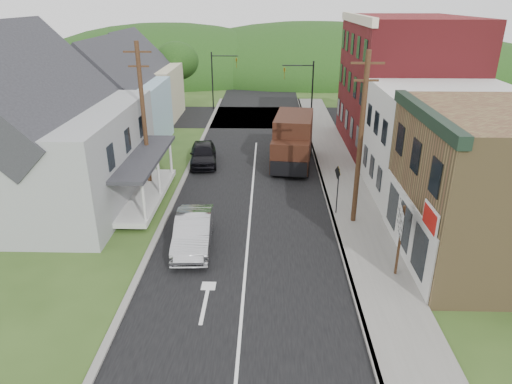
# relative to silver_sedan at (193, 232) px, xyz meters

# --- Properties ---
(ground) EXTENTS (120.00, 120.00, 0.00)m
(ground) POSITION_rel_silver_sedan_xyz_m (2.60, -0.72, -0.81)
(ground) COLOR #2D4719
(ground) RESTS_ON ground
(road) EXTENTS (9.00, 90.00, 0.02)m
(road) POSITION_rel_silver_sedan_xyz_m (2.60, 9.28, -0.81)
(road) COLOR black
(road) RESTS_ON ground
(cross_road) EXTENTS (60.00, 9.00, 0.02)m
(cross_road) POSITION_rel_silver_sedan_xyz_m (2.60, 26.28, -0.81)
(cross_road) COLOR black
(cross_road) RESTS_ON ground
(sidewalk_right) EXTENTS (2.80, 55.00, 0.15)m
(sidewalk_right) POSITION_rel_silver_sedan_xyz_m (8.50, 7.28, -0.73)
(sidewalk_right) COLOR slate
(sidewalk_right) RESTS_ON ground
(curb_right) EXTENTS (0.20, 55.00, 0.15)m
(curb_right) POSITION_rel_silver_sedan_xyz_m (7.15, 7.28, -0.73)
(curb_right) COLOR slate
(curb_right) RESTS_ON ground
(curb_left) EXTENTS (0.30, 55.00, 0.12)m
(curb_left) POSITION_rel_silver_sedan_xyz_m (-2.05, 7.28, -0.75)
(curb_left) COLOR slate
(curb_left) RESTS_ON ground
(storefront_tan) EXTENTS (8.00, 8.00, 7.00)m
(storefront_tan) POSITION_rel_silver_sedan_xyz_m (13.90, -0.72, 2.69)
(storefront_tan) COLOR brown
(storefront_tan) RESTS_ON ground
(storefront_white) EXTENTS (8.00, 7.00, 6.50)m
(storefront_white) POSITION_rel_silver_sedan_xyz_m (13.90, 6.78, 2.44)
(storefront_white) COLOR silver
(storefront_white) RESTS_ON ground
(storefront_red) EXTENTS (8.00, 12.00, 10.00)m
(storefront_red) POSITION_rel_silver_sedan_xyz_m (13.90, 16.28, 4.19)
(storefront_red) COLOR maroon
(storefront_red) RESTS_ON ground
(house_gray) EXTENTS (10.20, 12.24, 8.35)m
(house_gray) POSITION_rel_silver_sedan_xyz_m (-9.40, 5.28, 3.43)
(house_gray) COLOR gray
(house_gray) RESTS_ON ground
(house_blue) EXTENTS (7.14, 8.16, 7.28)m
(house_blue) POSITION_rel_silver_sedan_xyz_m (-8.40, 16.28, 2.89)
(house_blue) COLOR #96B8CD
(house_blue) RESTS_ON ground
(house_cream) EXTENTS (7.14, 8.16, 7.28)m
(house_cream) POSITION_rel_silver_sedan_xyz_m (-8.90, 25.28, 2.89)
(house_cream) COLOR #B7B18E
(house_cream) RESTS_ON ground
(utility_pole_right) EXTENTS (1.60, 0.26, 9.00)m
(utility_pole_right) POSITION_rel_silver_sedan_xyz_m (8.20, 2.78, 3.85)
(utility_pole_right) COLOR #472D19
(utility_pole_right) RESTS_ON ground
(utility_pole_left) EXTENTS (1.60, 0.26, 9.00)m
(utility_pole_left) POSITION_rel_silver_sedan_xyz_m (-3.90, 7.28, 3.85)
(utility_pole_left) COLOR #472D19
(utility_pole_left) RESTS_ON ground
(traffic_signal_right) EXTENTS (2.87, 0.20, 6.00)m
(traffic_signal_right) POSITION_rel_silver_sedan_xyz_m (6.91, 22.78, 2.95)
(traffic_signal_right) COLOR black
(traffic_signal_right) RESTS_ON ground
(traffic_signal_left) EXTENTS (2.87, 0.20, 6.00)m
(traffic_signal_left) POSITION_rel_silver_sedan_xyz_m (-1.70, 29.78, 2.95)
(traffic_signal_left) COLOR black
(traffic_signal_left) RESTS_ON ground
(tree_left_b) EXTENTS (4.80, 4.80, 6.94)m
(tree_left_b) POSITION_rel_silver_sedan_xyz_m (-14.40, 11.28, 4.08)
(tree_left_b) COLOR #382616
(tree_left_b) RESTS_ON ground
(tree_left_c) EXTENTS (5.80, 5.80, 8.41)m
(tree_left_c) POSITION_rel_silver_sedan_xyz_m (-16.40, 19.28, 5.13)
(tree_left_c) COLOR #382616
(tree_left_c) RESTS_ON ground
(tree_left_d) EXTENTS (4.80, 4.80, 6.94)m
(tree_left_d) POSITION_rel_silver_sedan_xyz_m (-6.40, 31.28, 4.08)
(tree_left_d) COLOR #382616
(tree_left_d) RESTS_ON ground
(forested_ridge) EXTENTS (90.00, 30.00, 16.00)m
(forested_ridge) POSITION_rel_silver_sedan_xyz_m (2.60, 54.28, -0.81)
(forested_ridge) COLOR #163510
(forested_ridge) RESTS_ON ground
(silver_sedan) EXTENTS (1.99, 4.98, 1.61)m
(silver_sedan) POSITION_rel_silver_sedan_xyz_m (0.00, 0.00, 0.00)
(silver_sedan) COLOR #AFAFB4
(silver_sedan) RESTS_ON ground
(dark_sedan) EXTENTS (2.40, 4.80, 1.57)m
(dark_sedan) POSITION_rel_silver_sedan_xyz_m (-1.12, 11.94, -0.02)
(dark_sedan) COLOR black
(dark_sedan) RESTS_ON ground
(delivery_van) EXTENTS (3.31, 6.60, 3.54)m
(delivery_van) POSITION_rel_silver_sedan_xyz_m (5.35, 12.03, 0.99)
(delivery_van) COLOR black
(delivery_van) RESTS_ON ground
(route_sign_cluster) EXTENTS (0.39, 1.84, 3.25)m
(route_sign_cluster) POSITION_rel_silver_sedan_xyz_m (9.12, -2.34, 1.45)
(route_sign_cluster) COLOR #472D19
(route_sign_cluster) RESTS_ON sidewalk_right
(warning_sign) EXTENTS (0.21, 0.75, 2.79)m
(warning_sign) POSITION_rel_silver_sedan_xyz_m (7.38, 3.69, 1.13)
(warning_sign) COLOR black
(warning_sign) RESTS_ON sidewalk_right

